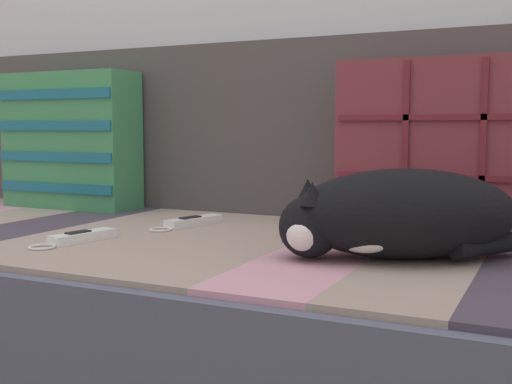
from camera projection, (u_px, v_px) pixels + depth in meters
name	position (u px, v px, depth m)	size (l,w,h in m)	color
couch	(151.00, 320.00, 1.41)	(1.84, 0.89, 0.40)	gray
sofa_backrest	(230.00, 129.00, 1.71)	(1.81, 0.14, 0.43)	#474242
throw_pillow_quilted	(449.00, 146.00, 1.33)	(0.45, 0.14, 0.36)	brown
throw_pillow_striped	(71.00, 141.00, 1.76)	(0.39, 0.14, 0.37)	#3D8956
sleeping_cat	(395.00, 216.00, 1.07)	(0.43, 0.35, 0.15)	black
game_remote_near	(191.00, 222.00, 1.43)	(0.09, 0.20, 0.02)	white
game_remote_far	(79.00, 237.00, 1.23)	(0.08, 0.19, 0.02)	white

